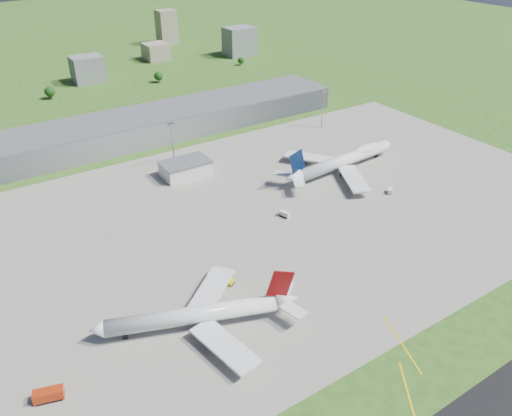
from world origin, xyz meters
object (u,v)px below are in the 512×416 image
airliner_blue_quad (345,160)px  tug_yellow (231,283)px  van_white_far (390,191)px  airliner_red_twin (201,315)px  van_white_near (285,214)px  fire_truck (49,395)px

airliner_blue_quad → tug_yellow: airliner_blue_quad is taller
airliner_blue_quad → van_white_far: bearing=-91.5°
airliner_red_twin → van_white_near: airliner_red_twin is taller
airliner_blue_quad → tug_yellow: size_ratio=20.32×
airliner_blue_quad → fire_truck: airliner_blue_quad is taller
fire_truck → van_white_near: (121.24, 46.90, -0.54)m
van_white_near → van_white_far: van_white_near is taller
van_white_near → airliner_blue_quad: bearing=-86.0°
airliner_red_twin → tug_yellow: 25.35m
airliner_blue_quad → fire_truck: (-179.94, -70.21, -4.14)m
fire_truck → van_white_near: 130.00m
fire_truck → tug_yellow: (73.32, 16.90, -0.99)m
airliner_blue_quad → tug_yellow: 119.32m
airliner_red_twin → van_white_far: 132.86m
van_white_far → fire_truck: bearing=151.3°
airliner_red_twin → van_white_far: bearing=-145.2°
airliner_red_twin → van_white_near: bearing=-126.8°
fire_truck → tug_yellow: size_ratio=2.27×
airliner_blue_quad → fire_truck: bearing=-162.6°
fire_truck → van_white_far: (181.40, 35.86, -0.68)m
airliner_blue_quad → airliner_red_twin: bearing=-156.0°
van_white_far → airliner_blue_quad: bearing=52.6°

